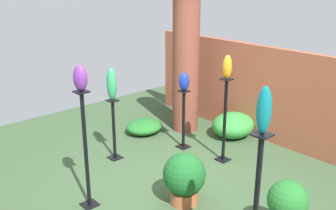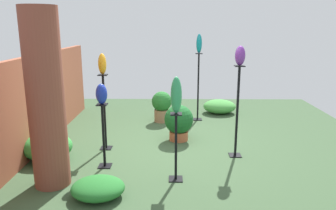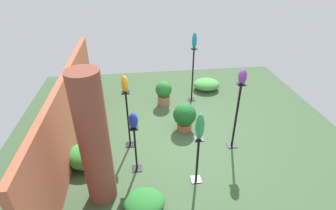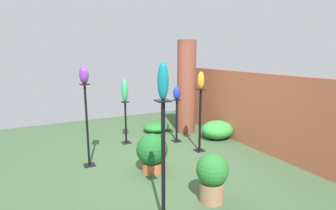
{
  "view_description": "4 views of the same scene",
  "coord_description": "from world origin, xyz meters",
  "px_view_note": "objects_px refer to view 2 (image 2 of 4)",
  "views": [
    {
      "loc": [
        3.54,
        -3.35,
        2.88
      ],
      "look_at": [
        -0.2,
        0.02,
        1.17
      ],
      "focal_mm": 42.0,
      "sensor_mm": 36.0,
      "label": 1
    },
    {
      "loc": [
        -5.69,
        -0.06,
        2.18
      ],
      "look_at": [
        -0.2,
        0.0,
        0.84
      ],
      "focal_mm": 35.0,
      "sensor_mm": 36.0,
      "label": 2
    },
    {
      "loc": [
        -4.86,
        0.87,
        3.81
      ],
      "look_at": [
        0.04,
        0.25,
        0.9
      ],
      "focal_mm": 28.0,
      "sensor_mm": 36.0,
      "label": 3
    },
    {
      "loc": [
        4.39,
        -1.96,
        2.08
      ],
      "look_at": [
        -0.06,
        0.34,
        1.1
      ],
      "focal_mm": 28.0,
      "sensor_mm": 36.0,
      "label": 4
    }
  ],
  "objects_px": {
    "pedestal_cobalt": "(104,139)",
    "potted_plant_front_right": "(179,121)",
    "brick_pillar": "(46,100)",
    "art_vase_violet": "(240,56)",
    "art_vase_cobalt": "(101,94)",
    "art_vase_amber": "(102,64)",
    "pedestal_amber": "(105,115)",
    "potted_plant_back_center": "(162,105)",
    "pedestal_teal": "(198,90)",
    "art_vase_teal": "(199,44)",
    "art_vase_jade": "(176,95)",
    "pedestal_violet": "(237,115)",
    "pedestal_jade": "(176,150)"
  },
  "relations": [
    {
      "from": "pedestal_cobalt",
      "to": "potted_plant_front_right",
      "type": "relative_size",
      "value": 1.46
    },
    {
      "from": "brick_pillar",
      "to": "art_vase_violet",
      "type": "xyz_separation_m",
      "value": [
        1.06,
        -2.76,
        0.49
      ]
    },
    {
      "from": "art_vase_cobalt",
      "to": "art_vase_amber",
      "type": "height_order",
      "value": "art_vase_amber"
    },
    {
      "from": "pedestal_cobalt",
      "to": "pedestal_amber",
      "type": "xyz_separation_m",
      "value": [
        0.78,
        0.13,
        0.16
      ]
    },
    {
      "from": "art_vase_amber",
      "to": "potted_plant_back_center",
      "type": "height_order",
      "value": "art_vase_amber"
    },
    {
      "from": "pedestal_teal",
      "to": "brick_pillar",
      "type": "bearing_deg",
      "value": 144.92
    },
    {
      "from": "art_vase_teal",
      "to": "art_vase_jade",
      "type": "relative_size",
      "value": 0.83
    },
    {
      "from": "art_vase_cobalt",
      "to": "art_vase_jade",
      "type": "bearing_deg",
      "value": -111.47
    },
    {
      "from": "art_vase_cobalt",
      "to": "potted_plant_back_center",
      "type": "distance_m",
      "value": 2.76
    },
    {
      "from": "art_vase_violet",
      "to": "pedestal_cobalt",
      "type": "bearing_deg",
      "value": 102.25
    },
    {
      "from": "pedestal_violet",
      "to": "art_vase_violet",
      "type": "height_order",
      "value": "art_vase_violet"
    },
    {
      "from": "pedestal_amber",
      "to": "art_vase_cobalt",
      "type": "xyz_separation_m",
      "value": [
        -0.78,
        -0.13,
        0.55
      ]
    },
    {
      "from": "pedestal_cobalt",
      "to": "art_vase_amber",
      "type": "bearing_deg",
      "value": 9.67
    },
    {
      "from": "pedestal_violet",
      "to": "art_vase_amber",
      "type": "relative_size",
      "value": 4.28
    },
    {
      "from": "art_vase_cobalt",
      "to": "potted_plant_front_right",
      "type": "height_order",
      "value": "art_vase_cobalt"
    },
    {
      "from": "brick_pillar",
      "to": "pedestal_violet",
      "type": "height_order",
      "value": "brick_pillar"
    },
    {
      "from": "pedestal_violet",
      "to": "pedestal_teal",
      "type": "bearing_deg",
      "value": 12.24
    },
    {
      "from": "art_vase_teal",
      "to": "art_vase_violet",
      "type": "height_order",
      "value": "art_vase_teal"
    },
    {
      "from": "art_vase_violet",
      "to": "pedestal_amber",
      "type": "bearing_deg",
      "value": 82.15
    },
    {
      "from": "art_vase_teal",
      "to": "potted_plant_front_right",
      "type": "relative_size",
      "value": 0.61
    },
    {
      "from": "pedestal_amber",
      "to": "pedestal_violet",
      "type": "height_order",
      "value": "pedestal_violet"
    },
    {
      "from": "brick_pillar",
      "to": "art_vase_cobalt",
      "type": "bearing_deg",
      "value": -46.26
    },
    {
      "from": "pedestal_teal",
      "to": "potted_plant_front_right",
      "type": "xyz_separation_m",
      "value": [
        -1.42,
        0.48,
        -0.35
      ]
    },
    {
      "from": "pedestal_violet",
      "to": "pedestal_amber",
      "type": "bearing_deg",
      "value": 82.15
    },
    {
      "from": "pedestal_jade",
      "to": "pedestal_violet",
      "type": "height_order",
      "value": "pedestal_violet"
    },
    {
      "from": "pedestal_teal",
      "to": "pedestal_jade",
      "type": "distance_m",
      "value": 3.17
    },
    {
      "from": "pedestal_jade",
      "to": "art_vase_jade",
      "type": "height_order",
      "value": "art_vase_jade"
    },
    {
      "from": "pedestal_teal",
      "to": "potted_plant_back_center",
      "type": "height_order",
      "value": "pedestal_teal"
    },
    {
      "from": "pedestal_violet",
      "to": "art_vase_amber",
      "type": "height_order",
      "value": "art_vase_amber"
    },
    {
      "from": "pedestal_cobalt",
      "to": "art_vase_jade",
      "type": "distance_m",
      "value": 1.44
    },
    {
      "from": "art_vase_amber",
      "to": "pedestal_violet",
      "type": "bearing_deg",
      "value": -97.85
    },
    {
      "from": "art_vase_cobalt",
      "to": "art_vase_violet",
      "type": "height_order",
      "value": "art_vase_violet"
    },
    {
      "from": "brick_pillar",
      "to": "pedestal_teal",
      "type": "distance_m",
      "value": 4.01
    },
    {
      "from": "art_vase_teal",
      "to": "brick_pillar",
      "type": "bearing_deg",
      "value": 144.92
    },
    {
      "from": "pedestal_cobalt",
      "to": "pedestal_teal",
      "type": "bearing_deg",
      "value": -32.07
    },
    {
      "from": "art_vase_amber",
      "to": "art_vase_jade",
      "type": "height_order",
      "value": "art_vase_amber"
    },
    {
      "from": "art_vase_amber",
      "to": "potted_plant_back_center",
      "type": "relative_size",
      "value": 0.51
    },
    {
      "from": "art_vase_violet",
      "to": "potted_plant_front_right",
      "type": "distance_m",
      "value": 1.81
    },
    {
      "from": "pedestal_jade",
      "to": "pedestal_cobalt",
      "type": "bearing_deg",
      "value": 68.53
    },
    {
      "from": "art_vase_teal",
      "to": "art_vase_amber",
      "type": "relative_size",
      "value": 1.18
    },
    {
      "from": "art_vase_jade",
      "to": "potted_plant_front_right",
      "type": "xyz_separation_m",
      "value": [
        1.69,
        -0.08,
        -0.87
      ]
    },
    {
      "from": "pedestal_violet",
      "to": "art_vase_amber",
      "type": "xyz_separation_m",
      "value": [
        0.31,
        2.28,
        0.82
      ]
    },
    {
      "from": "pedestal_teal",
      "to": "art_vase_cobalt",
      "type": "distance_m",
      "value": 3.18
    },
    {
      "from": "art_vase_cobalt",
      "to": "potted_plant_front_right",
      "type": "distance_m",
      "value": 1.9
    },
    {
      "from": "pedestal_amber",
      "to": "art_vase_teal",
      "type": "xyz_separation_m",
      "value": [
        1.89,
        -1.8,
        1.15
      ]
    },
    {
      "from": "pedestal_jade",
      "to": "potted_plant_back_center",
      "type": "distance_m",
      "value": 2.97
    },
    {
      "from": "art_vase_cobalt",
      "to": "art_vase_violet",
      "type": "xyz_separation_m",
      "value": [
        0.47,
        -2.15,
        0.53
      ]
    },
    {
      "from": "potted_plant_back_center",
      "to": "potted_plant_front_right",
      "type": "relative_size",
      "value": 1.01
    },
    {
      "from": "brick_pillar",
      "to": "pedestal_amber",
      "type": "bearing_deg",
      "value": -19.4
    },
    {
      "from": "pedestal_amber",
      "to": "art_vase_teal",
      "type": "height_order",
      "value": "art_vase_teal"
    }
  ]
}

